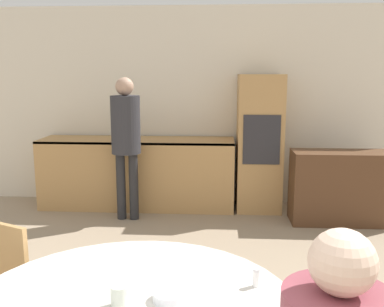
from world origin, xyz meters
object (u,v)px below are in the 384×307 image
(sideboard, at_px, (342,187))
(bowl_near, at_px, (169,296))
(oven_unit, at_px, (259,143))
(person_standing, at_px, (126,133))
(cup, at_px, (119,296))

(sideboard, distance_m, bowl_near, 3.63)
(oven_unit, xyz_separation_m, bowl_near, (-0.72, -3.70, -0.09))
(oven_unit, relative_size, sideboard, 1.48)
(sideboard, height_order, person_standing, person_standing)
(bowl_near, bearing_deg, cup, -163.23)
(cup, bearing_deg, person_standing, 101.75)
(person_standing, relative_size, cup, 17.83)
(person_standing, bearing_deg, sideboard, 0.90)
(sideboard, xyz_separation_m, person_standing, (-2.53, -0.04, 0.62))
(bowl_near, bearing_deg, sideboard, 62.92)
(sideboard, relative_size, cup, 12.30)
(cup, xyz_separation_m, bowl_near, (0.21, 0.06, -0.03))
(person_standing, bearing_deg, cup, -78.25)
(sideboard, xyz_separation_m, cup, (-1.85, -3.28, 0.37))
(person_standing, xyz_separation_m, bowl_near, (0.88, -3.18, -0.28))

